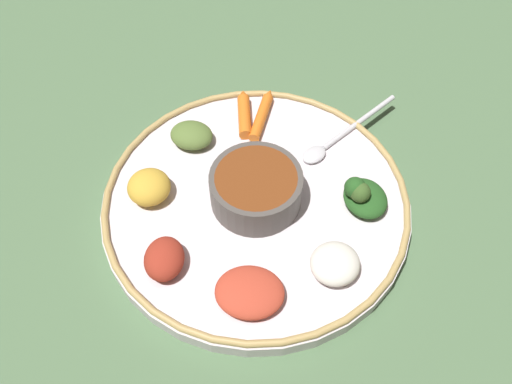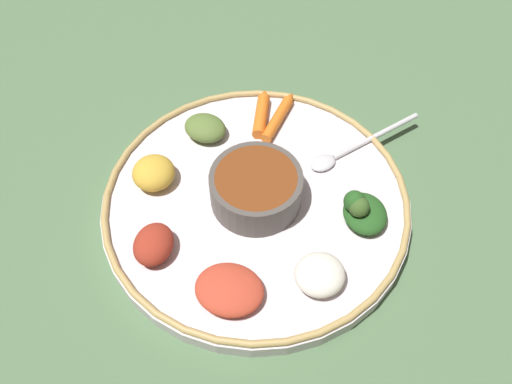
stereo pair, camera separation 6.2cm
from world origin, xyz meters
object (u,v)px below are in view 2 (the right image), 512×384
(spoon, at_px, (349,150))
(greens_pile, at_px, (362,211))
(carrot_outer, at_px, (262,112))
(carrot_near_spoon, at_px, (279,116))
(center_bowl, at_px, (256,188))

(spoon, bearing_deg, greens_pile, -41.95)
(spoon, xyz_separation_m, carrot_outer, (-0.12, -0.04, 0.00))
(carrot_near_spoon, height_order, carrot_outer, carrot_outer)
(greens_pile, height_order, carrot_outer, greens_pile)
(spoon, bearing_deg, carrot_near_spoon, -166.26)
(spoon, relative_size, carrot_near_spoon, 1.89)
(carrot_near_spoon, xyz_separation_m, carrot_outer, (-0.02, -0.01, 0.00))
(spoon, distance_m, carrot_near_spoon, 0.10)
(greens_pile, height_order, carrot_near_spoon, greens_pile)
(center_bowl, height_order, carrot_outer, center_bowl)
(center_bowl, distance_m, greens_pile, 0.12)
(carrot_outer, bearing_deg, carrot_near_spoon, 33.41)
(spoon, relative_size, greens_pile, 2.27)
(greens_pile, bearing_deg, carrot_near_spoon, 166.05)
(center_bowl, xyz_separation_m, carrot_near_spoon, (-0.07, 0.11, -0.02))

